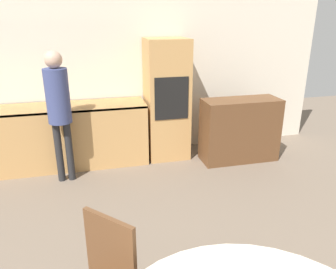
% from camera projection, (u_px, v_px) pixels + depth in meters
% --- Properties ---
extents(wall_back, '(6.14, 0.05, 2.60)m').
position_uv_depth(wall_back, '(130.00, 69.00, 4.90)').
color(wall_back, silver).
rests_on(wall_back, ground_plane).
extents(kitchen_counter, '(2.37, 0.60, 0.89)m').
position_uv_depth(kitchen_counter, '(63.00, 135.00, 4.64)').
color(kitchen_counter, tan).
rests_on(kitchen_counter, ground_plane).
extents(oven_unit, '(0.61, 0.59, 1.76)m').
position_uv_depth(oven_unit, '(167.00, 100.00, 4.85)').
color(oven_unit, tan).
rests_on(oven_unit, ground_plane).
extents(sideboard, '(1.13, 0.45, 0.93)m').
position_uv_depth(sideboard, '(240.00, 130.00, 4.84)').
color(sideboard, brown).
rests_on(sideboard, ground_plane).
extents(person_standing, '(0.29, 0.29, 1.68)m').
position_uv_depth(person_standing, '(58.00, 102.00, 4.01)').
color(person_standing, '#262628').
rests_on(person_standing, ground_plane).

